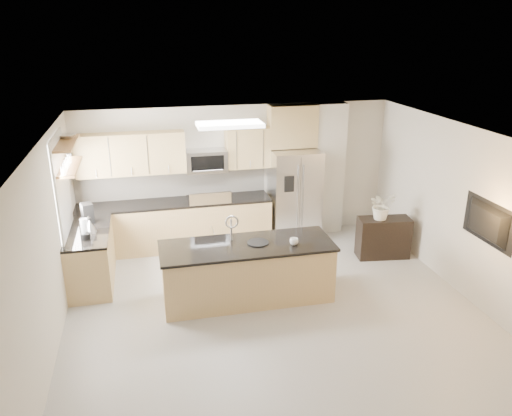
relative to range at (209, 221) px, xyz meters
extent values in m
plane|color=#A4A19D|center=(0.60, -2.92, -0.47)|extent=(6.50, 6.50, 0.00)
cube|color=silver|center=(0.60, -2.92, 2.13)|extent=(6.00, 6.50, 0.02)
cube|color=beige|center=(0.60, 0.33, 0.83)|extent=(6.00, 0.02, 2.60)
cube|color=beige|center=(0.60, -6.17, 0.83)|extent=(6.00, 0.02, 2.60)
cube|color=beige|center=(-2.40, -2.92, 0.83)|extent=(0.02, 6.50, 2.60)
cube|color=beige|center=(3.60, -2.92, 0.83)|extent=(0.02, 6.50, 2.60)
cube|color=tan|center=(-0.63, 0.00, -0.03)|extent=(3.55, 0.65, 0.88)
cube|color=black|center=(-0.63, 0.00, 0.43)|extent=(3.55, 0.66, 0.04)
cube|color=beige|center=(-0.63, 0.32, 0.71)|extent=(3.55, 0.02, 0.52)
cube|color=tan|center=(-2.07, -1.07, -0.03)|extent=(0.65, 1.50, 0.88)
cube|color=black|center=(-2.07, -1.07, 0.43)|extent=(0.66, 1.50, 0.04)
cube|color=black|center=(0.00, 0.00, -0.02)|extent=(0.76, 0.64, 0.90)
cube|color=black|center=(0.00, 0.00, 0.44)|extent=(0.76, 0.62, 0.03)
cube|color=silver|center=(0.00, -0.30, 0.56)|extent=(0.76, 0.04, 0.22)
cube|color=tan|center=(-1.34, 0.16, 1.35)|extent=(1.92, 0.33, 0.75)
cube|color=tan|center=(0.79, 0.16, 1.35)|extent=(0.82, 0.33, 0.75)
cube|color=silver|center=(0.00, 0.13, 1.16)|extent=(0.76, 0.40, 0.40)
cube|color=black|center=(0.00, -0.07, 1.16)|extent=(0.60, 0.02, 0.28)
cube|color=silver|center=(1.66, -0.05, 0.42)|extent=(0.92, 0.75, 1.78)
cube|color=gray|center=(1.66, -0.43, 0.42)|extent=(0.02, 0.01, 1.69)
cube|color=black|center=(1.44, -0.44, 0.78)|extent=(0.18, 0.03, 0.30)
cube|color=beige|center=(2.42, 0.18, 0.83)|extent=(0.60, 0.30, 2.60)
cube|color=white|center=(-2.38, -1.07, 1.18)|extent=(0.03, 1.05, 1.55)
cube|color=white|center=(-2.37, -1.07, 1.18)|extent=(0.03, 1.15, 1.65)
cube|color=olive|center=(-2.25, -0.97, 1.48)|extent=(0.30, 1.20, 0.04)
cube|color=olive|center=(-2.25, -0.97, 1.85)|extent=(0.30, 1.20, 0.04)
cube|color=white|center=(0.20, -1.32, 2.09)|extent=(1.00, 0.50, 0.06)
cube|color=tan|center=(0.29, -2.13, -0.04)|extent=(2.55, 0.89, 0.86)
cube|color=black|center=(0.29, -2.13, 0.41)|extent=(2.61, 0.95, 0.04)
cube|color=black|center=(0.09, -2.13, 0.39)|extent=(0.54, 0.39, 0.01)
cylinder|color=silver|center=(0.09, -1.91, 0.60)|extent=(0.03, 0.03, 0.34)
torus|color=silver|center=(0.09, -1.97, 0.75)|extent=(0.21, 0.03, 0.21)
cube|color=black|center=(3.00, -1.24, -0.10)|extent=(0.97, 0.50, 0.74)
imported|color=white|center=(0.97, -2.29, 0.48)|extent=(0.17, 0.17, 0.10)
cylinder|color=black|center=(0.46, -2.12, 0.44)|extent=(0.40, 0.40, 0.02)
cylinder|color=black|center=(-2.07, -1.43, 0.50)|extent=(0.15, 0.15, 0.10)
cylinder|color=silver|center=(-2.07, -1.43, 0.66)|extent=(0.11, 0.11, 0.24)
cone|color=silver|center=(-2.02, -1.15, 0.55)|extent=(0.19, 0.19, 0.21)
cylinder|color=black|center=(-2.02, -1.15, 0.67)|extent=(0.04, 0.04, 0.04)
cube|color=black|center=(-2.09, -0.69, 0.61)|extent=(0.23, 0.25, 0.32)
cylinder|color=silver|center=(-2.09, -0.75, 0.53)|extent=(0.10, 0.10, 0.11)
imported|color=silver|center=(-2.25, -0.70, 1.90)|extent=(0.42, 0.42, 0.08)
imported|color=silver|center=(2.91, -1.24, 0.65)|extent=(0.76, 0.68, 0.77)
imported|color=black|center=(3.51, -3.12, 0.88)|extent=(0.14, 1.08, 0.62)
camera|label=1|loc=(-1.10, -8.79, 3.52)|focal=35.00mm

